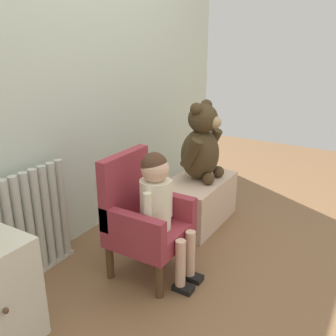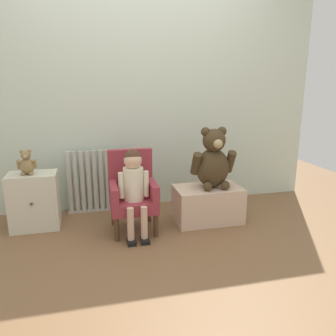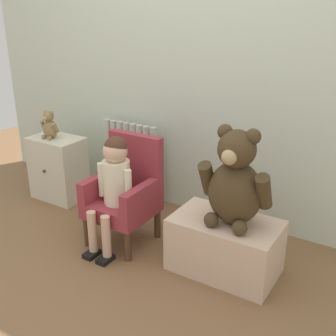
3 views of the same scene
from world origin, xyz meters
name	(u,v)px [view 2 (image 2 of 3)]	position (x,y,z in m)	size (l,w,h in m)	color
ground_plane	(163,258)	(0.00, 0.00, 0.00)	(6.00, 6.00, 0.00)	brown
back_wall	(136,90)	(0.00, 1.21, 1.20)	(3.80, 0.05, 2.40)	silver
radiator	(92,182)	(-0.48, 1.08, 0.31)	(0.50, 0.05, 0.63)	beige
small_dresser	(34,201)	(-0.99, 0.80, 0.25)	(0.41, 0.30, 0.50)	beige
child_armchair	(132,192)	(-0.14, 0.58, 0.34)	(0.39, 0.39, 0.70)	maroon
child_figure	(134,180)	(-0.14, 0.47, 0.48)	(0.25, 0.35, 0.74)	beige
low_bench	(208,204)	(0.56, 0.59, 0.16)	(0.61, 0.37, 0.33)	beige
large_teddy_bear	(213,161)	(0.60, 0.59, 0.58)	(0.41, 0.29, 0.56)	#41331D
small_teddy_bear	(27,164)	(-1.01, 0.78, 0.60)	(0.16, 0.11, 0.22)	olive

